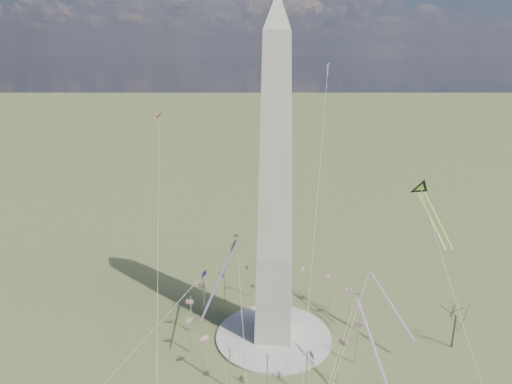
# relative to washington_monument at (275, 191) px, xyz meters

# --- Properties ---
(ground) EXTENTS (2000.00, 2000.00, 0.00)m
(ground) POSITION_rel_washington_monument_xyz_m (0.00, 0.00, -47.95)
(ground) COLOR #475329
(ground) RESTS_ON ground
(plaza) EXTENTS (36.00, 36.00, 0.80)m
(plaza) POSITION_rel_washington_monument_xyz_m (0.00, 0.00, -47.55)
(plaza) COLOR #B6B3A7
(plaza) RESTS_ON ground
(washington_monument) EXTENTS (15.56, 15.56, 100.00)m
(washington_monument) POSITION_rel_washington_monument_xyz_m (0.00, 0.00, 0.00)
(washington_monument) COLOR beige
(washington_monument) RESTS_ON plaza
(flagpole_ring) EXTENTS (54.40, 54.40, 13.00)m
(flagpole_ring) POSITION_rel_washington_monument_xyz_m (-0.00, -0.00, -40.68)
(flagpole_ring) COLOR silver
(flagpole_ring) RESTS_ON ground
(tree_near) EXTENTS (9.31, 9.31, 16.30)m
(tree_near) POSITION_rel_washington_monument_xyz_m (54.04, 0.52, -36.33)
(tree_near) COLOR #413328
(tree_near) RESTS_ON ground
(kite_delta_black) EXTENTS (9.75, 18.52, 15.10)m
(kite_delta_black) POSITION_rel_washington_monument_xyz_m (41.53, 4.91, -0.47)
(kite_delta_black) COLOR black
(kite_delta_black) RESTS_ON ground
(kite_diamond_purple) EXTENTS (1.90, 3.04, 9.29)m
(kite_diamond_purple) POSITION_rel_washington_monument_xyz_m (-22.70, 5.46, -30.87)
(kite_diamond_purple) COLOR #481A78
(kite_diamond_purple) RESTS_ON ground
(kite_streamer_left) EXTENTS (7.53, 20.94, 14.78)m
(kite_streamer_left) POSITION_rel_washington_monument_xyz_m (24.94, -20.47, -28.91)
(kite_streamer_left) COLOR red
(kite_streamer_left) RESTS_ON ground
(kite_streamer_mid) EXTENTS (8.08, 23.83, 16.75)m
(kite_streamer_mid) POSITION_rel_washington_monument_xyz_m (-14.29, -2.39, -21.80)
(kite_streamer_mid) COLOR red
(kite_streamer_mid) RESTS_ON ground
(kite_streamer_right) EXTENTS (12.21, 18.31, 14.33)m
(kite_streamer_right) POSITION_rel_washington_monument_xyz_m (33.48, 3.15, -32.34)
(kite_streamer_right) COLOR red
(kite_streamer_right) RESTS_ON ground
(kite_small_red) EXTENTS (1.70, 2.43, 5.04)m
(kite_small_red) POSITION_rel_washington_monument_xyz_m (-43.73, 35.29, 15.58)
(kite_small_red) COLOR red
(kite_small_red) RESTS_ON ground
(kite_small_white) EXTENTS (1.41, 1.59, 4.34)m
(kite_small_white) POSITION_rel_washington_monument_xyz_m (15.13, 38.33, 33.07)
(kite_small_white) COLOR white
(kite_small_white) RESTS_ON ground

